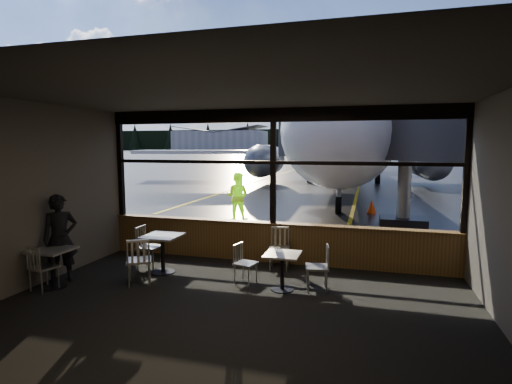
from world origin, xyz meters
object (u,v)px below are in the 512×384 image
at_px(cafe_table_mid, 163,254).
at_px(chair_near_e, 317,268).
at_px(chair_mid_w, 149,248).
at_px(chair_left_s, 44,268).
at_px(ground_crew, 237,196).
at_px(chair_near_w, 246,264).
at_px(chair_near_n, 279,249).
at_px(cone_nose, 372,207).
at_px(airliner, 345,100).
at_px(chair_mid_s, 139,261).
at_px(cafe_table_near, 282,272).
at_px(passenger, 60,239).
at_px(jet_bridge, 417,155).
at_px(cafe_table_left, 53,268).

height_order(cafe_table_mid, chair_near_e, chair_near_e).
height_order(chair_mid_w, chair_left_s, chair_mid_w).
bearing_deg(chair_mid_w, ground_crew, 179.12).
height_order(chair_near_w, chair_mid_w, chair_mid_w).
relative_size(chair_near_n, cone_nose, 1.72).
height_order(airliner, chair_mid_s, airliner).
distance_m(airliner, chair_near_e, 22.27).
relative_size(chair_near_e, chair_left_s, 1.00).
relative_size(cafe_table_mid, chair_mid_s, 0.86).
height_order(cafe_table_near, cone_nose, cafe_table_near).
distance_m(cafe_table_near, chair_near_e, 0.65).
distance_m(airliner, chair_mid_w, 22.11).
height_order(chair_left_s, ground_crew, ground_crew).
relative_size(chair_near_e, cone_nose, 1.64).
bearing_deg(cone_nose, chair_near_n, -103.69).
bearing_deg(chair_near_n, chair_near_e, 125.33).
bearing_deg(chair_left_s, chair_near_e, 27.63).
distance_m(chair_mid_s, passenger, 1.64).
distance_m(jet_bridge, cafe_table_left, 11.14).
distance_m(jet_bridge, chair_mid_s, 9.76).
xyz_separation_m(chair_mid_s, passenger, (-1.57, -0.25, 0.40)).
height_order(cafe_table_left, chair_mid_s, chair_mid_s).
height_order(cafe_table_near, cafe_table_mid, cafe_table_mid).
xyz_separation_m(cafe_table_near, ground_crew, (-3.05, 6.52, 0.51)).
bearing_deg(chair_near_w, chair_near_n, 171.63).
bearing_deg(chair_left_s, cafe_table_mid, 55.28).
bearing_deg(chair_near_e, passenger, 89.84).
xyz_separation_m(chair_mid_w, ground_crew, (0.01, 6.03, 0.39)).
distance_m(chair_near_w, chair_mid_w, 2.32).
bearing_deg(chair_mid_w, cone_nose, 151.22).
bearing_deg(passenger, chair_near_e, -37.79).
height_order(cafe_table_mid, chair_mid_w, chair_mid_w).
height_order(airliner, ground_crew, airliner).
xyz_separation_m(chair_near_w, chair_mid_w, (-2.30, 0.34, 0.08)).
bearing_deg(chair_near_e, jet_bridge, -28.97).
height_order(jet_bridge, chair_left_s, jet_bridge).
bearing_deg(jet_bridge, cone_nose, 122.43).
xyz_separation_m(chair_mid_w, chair_left_s, (-1.19, -1.70, -0.04)).
relative_size(jet_bridge, chair_mid_s, 11.48).
xyz_separation_m(cafe_table_left, chair_mid_w, (1.13, 1.54, 0.10)).
xyz_separation_m(cafe_table_left, passenger, (-0.10, 0.33, 0.49)).
bearing_deg(chair_near_n, passenger, 19.41).
bearing_deg(cafe_table_mid, jet_bridge, 50.73).
bearing_deg(chair_left_s, chair_near_w, 33.21).
relative_size(cafe_table_mid, passenger, 0.47).
height_order(jet_bridge, chair_near_n, jet_bridge).
bearing_deg(jet_bridge, chair_mid_w, -132.04).
height_order(airliner, chair_mid_w, airliner).
relative_size(chair_mid_w, ground_crew, 0.55).
bearing_deg(cafe_table_left, chair_near_n, 30.41).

